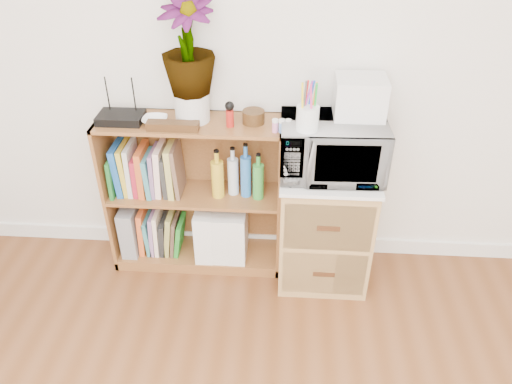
{
  "coord_description": "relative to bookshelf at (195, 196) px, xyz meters",
  "views": [
    {
      "loc": [
        0.17,
        -0.25,
        2.1
      ],
      "look_at": [
        0.01,
        1.95,
        0.62
      ],
      "focal_mm": 35.0,
      "sensor_mm": 36.0,
      "label": 1
    }
  ],
  "objects": [
    {
      "name": "wicker_unit",
      "position": [
        0.75,
        -0.08,
        -0.12
      ],
      "size": [
        0.5,
        0.45,
        0.7
      ],
      "primitive_type": "cube",
      "color": "#9E7542",
      "rests_on": "ground"
    },
    {
      "name": "plant_pot",
      "position": [
        0.02,
        0.02,
        0.55
      ],
      "size": [
        0.18,
        0.18,
        0.15
      ],
      "primitive_type": "cylinder",
      "color": "silver",
      "rests_on": "bookshelf"
    },
    {
      "name": "file_box",
      "position": [
        -0.41,
        0.0,
        -0.25
      ],
      "size": [
        0.09,
        0.25,
        0.31
      ],
      "primitive_type": "cube",
      "color": "gray",
      "rests_on": "bookshelf"
    },
    {
      "name": "lower_books",
      "position": [
        -0.23,
        0.0,
        -0.27
      ],
      "size": [
        0.27,
        0.19,
        0.3
      ],
      "color": "#DD5B27",
      "rests_on": "bookshelf"
    },
    {
      "name": "white_bowl",
      "position": [
        -0.17,
        -0.03,
        0.49
      ],
      "size": [
        0.13,
        0.13,
        0.03
      ],
      "primitive_type": "imported",
      "color": "white",
      "rests_on": "bookshelf"
    },
    {
      "name": "small_appliance",
      "position": [
        0.87,
        -0.0,
        0.64
      ],
      "size": [
        0.25,
        0.21,
        0.2
      ],
      "primitive_type": "cube",
      "color": "silver",
      "rests_on": "microwave"
    },
    {
      "name": "potted_plant",
      "position": [
        0.02,
        0.02,
        0.87
      ],
      "size": [
        0.27,
        0.27,
        0.49
      ],
      "primitive_type": "imported",
      "color": "#2B6C2F",
      "rests_on": "plant_pot"
    },
    {
      "name": "kokeshi_doll",
      "position": [
        0.22,
        -0.04,
        0.52
      ],
      "size": [
        0.04,
        0.04,
        0.09
      ],
      "primitive_type": "cylinder",
      "color": "#A41A14",
      "rests_on": "bookshelf"
    },
    {
      "name": "paint_jars",
      "position": [
        0.49,
        -0.09,
        0.5
      ],
      "size": [
        0.1,
        0.04,
        0.05
      ],
      "primitive_type": "cube",
      "color": "#CB7197",
      "rests_on": "bookshelf"
    },
    {
      "name": "skirting_board",
      "position": [
        0.35,
        0.14,
        -0.42
      ],
      "size": [
        4.0,
        0.02,
        0.1
      ],
      "primitive_type": "cube",
      "color": "white",
      "rests_on": "ground"
    },
    {
      "name": "magazine_holder_right",
      "position": [
        0.25,
        -0.01,
        -0.24
      ],
      "size": [
        0.1,
        0.26,
        0.32
      ],
      "primitive_type": "cube",
      "color": "silver",
      "rests_on": "bookshelf"
    },
    {
      "name": "router",
      "position": [
        -0.36,
        -0.02,
        0.5
      ],
      "size": [
        0.24,
        0.16,
        0.04
      ],
      "primitive_type": "cube",
      "color": "black",
      "rests_on": "bookshelf"
    },
    {
      "name": "cookbooks",
      "position": [
        -0.27,
        0.0,
        0.16
      ],
      "size": [
        0.39,
        0.2,
        0.31
      ],
      "color": "#1A6525",
      "rests_on": "bookshelf"
    },
    {
      "name": "liquor_bottles",
      "position": [
        0.25,
        -0.0,
        0.17
      ],
      "size": [
        0.29,
        0.07,
        0.32
      ],
      "color": "gold",
      "rests_on": "bookshelf"
    },
    {
      "name": "microwave",
      "position": [
        0.75,
        -0.08,
        0.39
      ],
      "size": [
        0.54,
        0.38,
        0.3
      ],
      "primitive_type": "imported",
      "rotation": [
        0.0,
        0.0,
        0.03
      ],
      "color": "silver",
      "rests_on": "wicker_unit"
    },
    {
      "name": "pen_cup",
      "position": [
        0.61,
        -0.18,
        0.6
      ],
      "size": [
        0.11,
        0.11,
        0.12
      ],
      "primitive_type": "cylinder",
      "color": "white",
      "rests_on": "microwave"
    },
    {
      "name": "magazine_holder_mid",
      "position": [
        0.15,
        -0.01,
        -0.24
      ],
      "size": [
        0.1,
        0.26,
        0.32
      ],
      "primitive_type": "cube",
      "color": "silver",
      "rests_on": "bookshelf"
    },
    {
      "name": "trinket_box",
      "position": [
        -0.06,
        -0.1,
        0.5
      ],
      "size": [
        0.27,
        0.07,
        0.04
      ],
      "primitive_type": "cube",
      "color": "#39220F",
      "rests_on": "bookshelf"
    },
    {
      "name": "magazine_holder_left",
      "position": [
        0.05,
        -0.01,
        -0.24
      ],
      "size": [
        0.1,
        0.26,
        0.33
      ],
      "primitive_type": "cube",
      "color": "white",
      "rests_on": "bookshelf"
    },
    {
      "name": "wooden_bowl",
      "position": [
        0.34,
        0.01,
        0.51
      ],
      "size": [
        0.12,
        0.12,
        0.07
      ],
      "primitive_type": "cylinder",
      "color": "#33200E",
      "rests_on": "bookshelf"
    },
    {
      "name": "bookshelf",
      "position": [
        0.0,
        0.0,
        0.0
      ],
      "size": [
        1.0,
        0.3,
        0.95
      ],
      "primitive_type": "cube",
      "color": "brown",
      "rests_on": "ground"
    }
  ]
}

